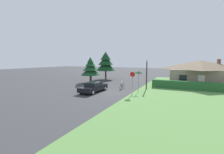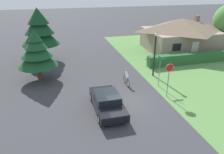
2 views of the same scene
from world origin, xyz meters
The scene contains 11 objects.
ground_plane centered at (0.00, 0.00, 0.00)m, with size 140.00×140.00×0.00m, color #38383A.
grass_verge_right centered at (11.29, 4.00, 0.01)m, with size 16.00×36.00×0.01m, color #568442.
cottage_house centered at (11.75, 12.16, 2.20)m, with size 9.78×8.10×4.44m.
hedge_row centered at (10.76, 6.80, 0.60)m, with size 11.86×0.90×1.21m, color #285B2D.
sedan_left_lane centered at (-1.56, -0.53, 0.66)m, with size 1.96×4.62×1.32m.
cyclist centered at (1.10, 3.05, 0.72)m, with size 0.44×1.66×1.52m.
stop_sign centered at (3.60, 0.19, 1.99)m, with size 0.66×0.07×2.86m.
street_lamp centered at (4.37, 4.51, 2.65)m, with size 0.33×0.33×4.39m.
street_name_sign centered at (3.81, 2.17, 1.91)m, with size 0.90×0.90×2.77m.
conifer_tall_near centered at (-6.51, 6.24, 2.76)m, with size 3.63×3.63×4.83m.
conifer_tall_far centered at (-6.40, 12.11, 3.74)m, with size 4.25×4.25×6.12m.
Camera 2 is at (-4.72, -13.93, 8.59)m, focal length 35.00 mm.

